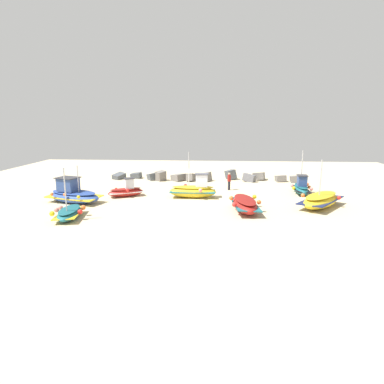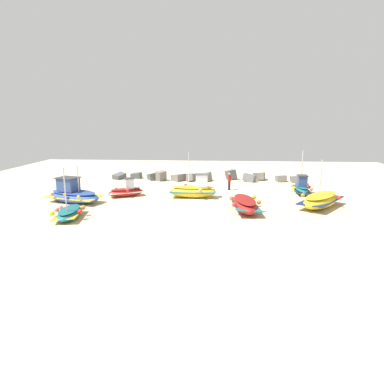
# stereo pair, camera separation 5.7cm
# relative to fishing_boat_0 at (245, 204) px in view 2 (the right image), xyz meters

# --- Properties ---
(ground_plane) EXTENTS (53.13, 53.13, 0.00)m
(ground_plane) POSITION_rel_fishing_boat_0_xyz_m (-3.52, 3.85, -0.52)
(ground_plane) COLOR beige
(fishing_boat_0) EXTENTS (2.30, 4.50, 1.09)m
(fishing_boat_0) POSITION_rel_fishing_boat_0_xyz_m (0.00, 0.00, 0.00)
(fishing_boat_0) COLOR maroon
(fishing_boat_0) RESTS_ON ground_plane
(fishing_boat_1) EXTENTS (4.99, 3.15, 3.10)m
(fishing_boat_1) POSITION_rel_fishing_boat_0_xyz_m (-13.67, 1.69, 0.15)
(fishing_boat_1) COLOR #2D4C9E
(fishing_boat_1) RESTS_ON ground_plane
(fishing_boat_2) EXTENTS (4.40, 4.94, 3.73)m
(fishing_boat_2) POSITION_rel_fishing_boat_0_xyz_m (5.88, 1.50, 0.03)
(fishing_boat_2) COLOR gold
(fishing_boat_2) RESTS_ON ground_plane
(fishing_boat_3) EXTENTS (4.02, 2.00, 3.90)m
(fishing_boat_3) POSITION_rel_fishing_boat_0_xyz_m (-4.02, 4.06, 0.15)
(fishing_boat_3) COLOR gold
(fishing_boat_3) RESTS_ON ground_plane
(fishing_boat_4) EXTENTS (3.22, 2.39, 1.62)m
(fishing_boat_4) POSITION_rel_fishing_boat_0_xyz_m (-9.92, 4.07, -0.02)
(fishing_boat_4) COLOR maroon
(fishing_boat_4) RESTS_ON ground_plane
(fishing_boat_5) EXTENTS (1.82, 3.48, 3.89)m
(fishing_boat_5) POSITION_rel_fishing_boat_0_xyz_m (5.60, 6.42, 0.03)
(fishing_boat_5) COLOR #1E6670
(fishing_boat_5) RESTS_ON ground_plane
(fishing_boat_6) EXTENTS (2.22, 3.60, 3.56)m
(fishing_boat_6) POSITION_rel_fishing_boat_0_xyz_m (-12.08, -2.70, -0.14)
(fishing_boat_6) COLOR #1E6670
(fishing_boat_6) RESTS_ON ground_plane
(person_walking) EXTENTS (0.32, 0.32, 1.67)m
(person_walking) POSITION_rel_fishing_boat_0_xyz_m (-0.88, 7.47, 0.44)
(person_walking) COLOR #2D2D38
(person_walking) RESTS_ON ground_plane
(breakwater_rocks) EXTENTS (20.88, 2.87, 1.33)m
(breakwater_rocks) POSITION_rel_fishing_boat_0_xyz_m (-3.13, 12.52, -0.12)
(breakwater_rocks) COLOR #4C5156
(breakwater_rocks) RESTS_ON ground_plane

